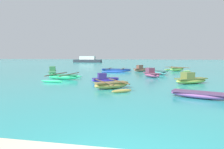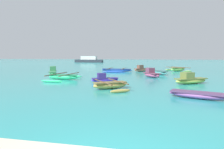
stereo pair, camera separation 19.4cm
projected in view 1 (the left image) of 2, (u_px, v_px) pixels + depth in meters
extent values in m
ellipsoid|color=tan|center=(111.00, 85.00, 12.75)|extent=(2.28, 1.87, 0.43)
cube|color=olive|center=(111.00, 83.00, 12.73)|extent=(2.11, 1.74, 0.08)
cylinder|color=brown|center=(118.00, 81.00, 12.92)|extent=(1.79, 2.58, 0.07)
cylinder|color=brown|center=(104.00, 82.00, 12.52)|extent=(1.79, 2.58, 0.07)
ellipsoid|color=tan|center=(103.00, 84.00, 14.16)|extent=(1.16, 0.88, 0.20)
ellipsoid|color=tan|center=(122.00, 91.00, 11.35)|extent=(1.16, 0.88, 0.20)
ellipsoid|color=#BB5682|center=(152.00, 75.00, 19.66)|extent=(1.95, 2.33, 0.43)
cube|color=#733C54|center=(152.00, 73.00, 19.64)|extent=(1.82, 2.16, 0.08)
cube|color=#733C54|center=(150.00, 70.00, 19.88)|extent=(0.92, 0.91, 0.48)
ellipsoid|color=blue|center=(116.00, 70.00, 26.78)|extent=(4.14, 0.72, 0.38)
cube|color=navy|center=(116.00, 69.00, 26.77)|extent=(3.81, 0.69, 0.08)
cylinder|color=brown|center=(123.00, 69.00, 26.59)|extent=(0.11, 4.10, 0.07)
cylinder|color=brown|center=(109.00, 68.00, 26.93)|extent=(0.11, 4.10, 0.07)
ellipsoid|color=blue|center=(118.00, 70.00, 28.80)|extent=(2.95, 0.23, 0.20)
ellipsoid|color=blue|center=(113.00, 72.00, 24.78)|extent=(2.95, 0.23, 0.20)
ellipsoid|color=#90539B|center=(199.00, 95.00, 9.84)|extent=(2.80, 1.63, 0.34)
cube|color=#5C3A62|center=(199.00, 92.00, 9.83)|extent=(2.58, 1.53, 0.08)
ellipsoid|color=#9EE26C|center=(177.00, 69.00, 27.56)|extent=(2.27, 1.99, 0.49)
cube|color=#638948|center=(177.00, 68.00, 27.54)|extent=(2.10, 1.85, 0.08)
cylinder|color=brown|center=(180.00, 67.00, 27.79)|extent=(2.18, 2.68, 0.07)
cylinder|color=brown|center=(174.00, 68.00, 27.28)|extent=(2.18, 2.68, 0.07)
ellipsoid|color=#9EE26C|center=(168.00, 70.00, 29.06)|extent=(1.32, 1.12, 0.20)
ellipsoid|color=#9EE26C|center=(187.00, 71.00, 26.08)|extent=(1.32, 1.12, 0.20)
ellipsoid|color=#B97156|center=(141.00, 70.00, 27.02)|extent=(2.30, 2.26, 0.42)
cube|color=brown|center=(141.00, 69.00, 27.01)|extent=(2.14, 2.09, 0.08)
cube|color=brown|center=(140.00, 67.00, 26.81)|extent=(0.90, 0.90, 0.46)
ellipsoid|color=#AEC654|center=(191.00, 81.00, 15.07)|extent=(2.75, 2.14, 0.42)
cube|color=olive|center=(191.00, 79.00, 15.06)|extent=(2.55, 1.99, 0.08)
cube|color=olive|center=(188.00, 75.00, 14.91)|extent=(1.02, 1.00, 0.46)
ellipsoid|color=#52DC81|center=(53.00, 73.00, 22.09)|extent=(2.40, 3.90, 0.44)
cube|color=#3A8654|center=(52.00, 71.00, 22.07)|extent=(2.24, 3.60, 0.08)
cube|color=#3A8654|center=(53.00, 68.00, 22.53)|extent=(1.05, 1.28, 0.48)
ellipsoid|color=#5033C7|center=(105.00, 80.00, 15.89)|extent=(2.24, 1.62, 0.35)
cube|color=navy|center=(105.00, 78.00, 15.88)|extent=(2.07, 1.51, 0.08)
cube|color=navy|center=(102.00, 75.00, 15.77)|extent=(0.79, 0.74, 0.39)
ellipsoid|color=teal|center=(158.00, 73.00, 22.47)|extent=(2.08, 2.79, 0.45)
cube|color=#386464|center=(159.00, 71.00, 22.45)|extent=(1.93, 2.58, 0.08)
ellipsoid|color=#37E693|center=(63.00, 77.00, 17.65)|extent=(2.79, 0.61, 0.46)
cube|color=#2B8B5D|center=(63.00, 75.00, 17.64)|extent=(2.57, 0.58, 0.08)
cylinder|color=brown|center=(70.00, 74.00, 17.49)|extent=(0.22, 3.92, 0.07)
cylinder|color=brown|center=(57.00, 74.00, 17.77)|extent=(0.22, 3.92, 0.07)
ellipsoid|color=#37E693|center=(73.00, 76.00, 19.57)|extent=(1.90, 0.27, 0.20)
ellipsoid|color=#37E693|center=(52.00, 81.00, 15.77)|extent=(1.90, 0.27, 0.20)
cube|color=#2D333D|center=(87.00, 61.00, 64.90)|extent=(9.14, 2.01, 0.91)
cube|color=white|center=(87.00, 58.00, 64.81)|extent=(5.03, 1.71, 1.10)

